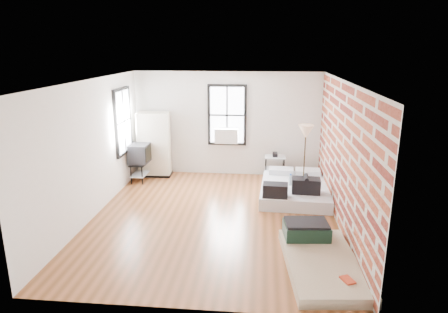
# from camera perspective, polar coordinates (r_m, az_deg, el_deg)

# --- Properties ---
(ground) EXTENTS (6.00, 6.00, 0.00)m
(ground) POSITION_cam_1_polar(r_m,az_deg,el_deg) (8.37, -1.42, -8.72)
(ground) COLOR brown
(ground) RESTS_ON ground
(room_shell) EXTENTS (5.02, 6.02, 2.80)m
(room_shell) POSITION_cam_1_polar(r_m,az_deg,el_deg) (8.15, 0.43, 3.49)
(room_shell) COLOR silver
(room_shell) RESTS_ON ground
(mattress_main) EXTENTS (1.67, 2.20, 0.68)m
(mattress_main) POSITION_cam_1_polar(r_m,az_deg,el_deg) (9.58, 10.05, -4.55)
(mattress_main) COLOR white
(mattress_main) RESTS_ON ground
(mattress_bare) EXTENTS (1.30, 2.20, 0.45)m
(mattress_bare) POSITION_cam_1_polar(r_m,az_deg,el_deg) (6.89, 13.27, -13.51)
(mattress_bare) COLOR tan
(mattress_bare) RESTS_ON ground
(wardrobe) EXTENTS (0.90, 0.55, 1.74)m
(wardrobe) POSITION_cam_1_polar(r_m,az_deg,el_deg) (10.93, -9.94, 1.68)
(wardrobe) COLOR black
(wardrobe) RESTS_ON ground
(side_table) EXTENTS (0.55, 0.44, 0.71)m
(side_table) POSITION_cam_1_polar(r_m,az_deg,el_deg) (10.72, 7.28, -0.60)
(side_table) COLOR black
(side_table) RESTS_ON ground
(floor_lamp) EXTENTS (0.35, 0.35, 1.65)m
(floor_lamp) POSITION_cam_1_polar(r_m,az_deg,el_deg) (9.60, 11.60, 3.02)
(floor_lamp) COLOR #312510
(floor_lamp) RESTS_ON ground
(tv_stand) EXTENTS (0.51, 0.71, 0.99)m
(tv_stand) POSITION_cam_1_polar(r_m,az_deg,el_deg) (10.59, -11.99, 0.25)
(tv_stand) COLOR black
(tv_stand) RESTS_ON ground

